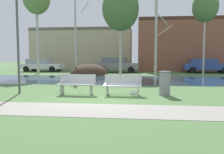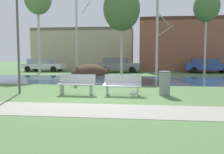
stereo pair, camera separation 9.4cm
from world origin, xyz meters
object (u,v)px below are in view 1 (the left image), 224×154
(trash_bin, at_px, (165,83))
(streetlamp, at_px, (17,15))
(parked_sedan_second_grey, at_px, (117,65))
(bench_right, at_px, (123,84))
(parked_van_nearest_white, at_px, (42,65))
(bench_left, at_px, (77,84))
(parked_hatch_third_blue, at_px, (206,65))
(seagull, at_px, (134,93))

(trash_bin, relative_size, streetlamp, 0.20)
(parked_sedan_second_grey, bearing_deg, bench_right, -84.08)
(bench_right, bearing_deg, parked_van_nearest_white, 122.65)
(bench_left, height_order, parked_hatch_third_blue, parked_hatch_third_blue)
(seagull, relative_size, parked_van_nearest_white, 0.10)
(bench_right, height_order, trash_bin, trash_bin)
(bench_left, distance_m, streetlamp, 3.97)
(parked_van_nearest_white, xyz_separation_m, parked_sedan_second_grey, (8.56, -0.40, 0.07))
(parked_sedan_second_grey, bearing_deg, streetlamp, -101.09)
(streetlamp, distance_m, parked_van_nearest_white, 17.01)
(streetlamp, relative_size, parked_hatch_third_blue, 1.09)
(bench_left, xyz_separation_m, parked_sedan_second_grey, (0.40, 15.46, 0.35))
(streetlamp, height_order, parked_sedan_second_grey, streetlamp)
(trash_bin, bearing_deg, parked_sedan_second_grey, 102.48)
(bench_right, relative_size, parked_van_nearest_white, 0.34)
(bench_right, distance_m, seagull, 0.65)
(bench_left, distance_m, trash_bin, 3.79)
(seagull, distance_m, parked_sedan_second_grey, 15.85)
(seagull, relative_size, streetlamp, 0.09)
(parked_van_nearest_white, bearing_deg, streetlamp, -70.79)
(seagull, bearing_deg, parked_hatch_third_blue, 65.44)
(trash_bin, bearing_deg, bench_right, -174.91)
(bench_left, distance_m, seagull, 2.54)
(bench_left, relative_size, trash_bin, 1.57)
(parked_hatch_third_blue, bearing_deg, parked_sedan_second_grey, 179.17)
(trash_bin, bearing_deg, parked_van_nearest_white, 127.27)
(seagull, bearing_deg, streetlamp, 177.42)
(streetlamp, bearing_deg, parked_van_nearest_white, 109.21)
(bench_left, height_order, parked_sedan_second_grey, parked_sedan_second_grey)
(parked_hatch_third_blue, bearing_deg, bench_right, -116.42)
(parked_van_nearest_white, bearing_deg, bench_left, -62.78)
(streetlamp, height_order, parked_van_nearest_white, streetlamp)
(parked_hatch_third_blue, bearing_deg, streetlamp, -128.62)
(seagull, relative_size, parked_hatch_third_blue, 0.10)
(seagull, bearing_deg, trash_bin, 17.17)
(bench_left, distance_m, parked_van_nearest_white, 17.83)
(bench_left, relative_size, parked_hatch_third_blue, 0.34)
(trash_bin, distance_m, parked_sedan_second_grey, 15.67)
(bench_right, height_order, parked_van_nearest_white, parked_van_nearest_white)
(trash_bin, height_order, parked_sedan_second_grey, parked_sedan_second_grey)
(trash_bin, xyz_separation_m, parked_van_nearest_white, (-11.94, 15.70, 0.22))
(bench_left, relative_size, parked_van_nearest_white, 0.34)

